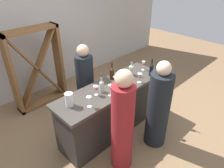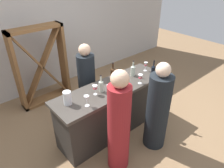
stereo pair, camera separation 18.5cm
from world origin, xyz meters
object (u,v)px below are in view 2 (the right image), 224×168
person_left_guest (119,126)px  person_right_guest (87,85)px  wine_glass_near_right (109,88)px  person_center_guest (158,110)px  wine_glass_near_center (87,99)px  wine_bottle_second_left_amber_brown (113,73)px  water_pitcher (67,98)px  wine_bottle_second_right_near_black (153,70)px  wine_bottle_center_clear_pale (133,70)px  wine_glass_far_right (146,65)px  wine_glass_far_left (95,88)px  wine_bottle_leftmost_clear_pale (101,86)px  wine_glass_near_left (140,77)px  wine_glass_far_center (115,79)px  wine_rack (41,66)px

person_left_guest → person_right_guest: 1.26m
wine_glass_near_right → person_center_guest: person_center_guest is taller
wine_glass_near_center → wine_bottle_second_left_amber_brown: bearing=23.6°
water_pitcher → person_right_guest: (0.69, 0.54, -0.31)m
wine_bottle_second_right_near_black → water_pitcher: (-1.53, 0.26, -0.02)m
wine_bottle_center_clear_pale → water_pitcher: (-1.29, 0.01, -0.01)m
wine_bottle_second_left_amber_brown → water_pitcher: bearing=-172.5°
wine_glass_far_right → wine_glass_far_left: bearing=-178.8°
wine_glass_near_right → person_right_guest: person_right_guest is taller
wine_glass_far_left → wine_glass_far_right: wine_glass_far_right is taller
wine_glass_near_center → person_center_guest: bearing=-30.9°
wine_bottle_second_left_amber_brown → wine_glass_far_right: bearing=-13.5°
person_left_guest → person_center_guest: bearing=-83.6°
wine_bottle_leftmost_clear_pale → wine_glass_near_left: size_ratio=1.74×
wine_glass_near_right → wine_glass_far_left: 0.21m
wine_glass_far_center → person_center_guest: bearing=-70.8°
wine_bottle_second_right_near_black → wine_glass_near_right: 0.95m
wine_bottle_second_right_near_black → wine_glass_far_left: (-1.09, 0.21, -0.01)m
wine_bottle_leftmost_clear_pale → wine_bottle_center_clear_pale: wine_bottle_leftmost_clear_pale is taller
person_right_guest → wine_rack: bearing=-160.3°
wine_glass_far_center → wine_glass_near_right: bearing=-149.2°
person_center_guest → wine_glass_near_left: bearing=-16.6°
wine_glass_near_center → wine_glass_near_right: 0.40m
wine_glass_near_center → person_right_guest: bearing=55.9°
wine_rack → wine_bottle_second_right_near_black: wine_rack is taller
wine_glass_near_left → wine_glass_far_right: 0.48m
wine_glass_far_left → wine_bottle_leftmost_clear_pale: bearing=-2.2°
wine_bottle_second_left_amber_brown → person_right_guest: bearing=122.3°
wine_glass_far_center → wine_bottle_second_left_amber_brown: bearing=58.8°
wine_glass_near_left → person_left_guest: size_ratio=0.10×
wine_glass_near_right → wine_glass_far_center: (0.26, 0.16, -0.02)m
wine_glass_far_left → person_center_guest: size_ratio=0.11×
wine_glass_near_right → person_left_guest: size_ratio=0.11×
wine_glass_near_center → wine_glass_far_right: bearing=7.3°
wine_bottle_center_clear_pale → wine_glass_far_right: 0.31m
wine_glass_far_center → person_left_guest: size_ratio=0.10×
wine_glass_near_right → person_left_guest: person_left_guest is taller
wine_glass_far_center → person_center_guest: person_center_guest is taller
wine_bottle_second_left_amber_brown → person_left_guest: person_left_guest is taller
wine_bottle_second_right_near_black → wine_bottle_center_clear_pale: bearing=133.1°
wine_bottle_leftmost_clear_pale → wine_glass_far_left: wine_bottle_leftmost_clear_pale is taller
wine_glass_far_left → wine_glass_far_center: (0.40, 0.00, -0.00)m
wine_glass_far_center → person_left_guest: person_left_guest is taller
wine_glass_near_left → person_right_guest: bearing=121.5°
wine_bottle_second_left_amber_brown → wine_bottle_center_clear_pale: 0.37m
wine_glass_near_left → wine_glass_near_right: (-0.61, 0.07, 0.01)m
wine_rack → wine_bottle_center_clear_pale: size_ratio=5.72×
wine_glass_near_left → wine_glass_near_center: wine_glass_near_center is taller
wine_bottle_center_clear_pale → wine_glass_near_right: (-0.71, -0.20, 0.02)m
wine_bottle_second_right_near_black → wine_glass_near_left: 0.34m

